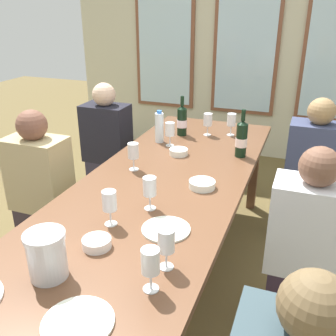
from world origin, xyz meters
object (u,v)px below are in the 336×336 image
Objects in this scene: wine_glass_5 at (150,188)px; seated_person_4 at (108,151)px; wine_bottle_0 at (241,139)px; wine_glass_0 at (166,242)px; wine_glass_7 at (109,202)px; seated_person_2 at (42,196)px; wine_bottle_1 at (182,120)px; white_plate_0 at (166,229)px; tasting_bowl_2 at (202,184)px; seated_person_5 at (311,176)px; white_plate_1 at (78,322)px; metal_pitcher at (47,255)px; water_bottle at (159,127)px; wine_glass_4 at (133,152)px; tasting_bowl_1 at (97,243)px; wine_glass_3 at (170,130)px; seated_person_3 at (305,255)px; wine_glass_1 at (208,121)px; wine_glass_2 at (231,120)px; wine_glass_6 at (150,263)px; tasting_bowl_0 at (179,152)px.

seated_person_4 is (-0.88, 1.13, -0.33)m from wine_glass_5.
wine_glass_0 is at bearing -92.13° from wine_bottle_0.
wine_glass_7 is 0.95m from seated_person_2.
wine_glass_7 is (0.11, -1.37, 0.00)m from wine_bottle_1.
white_plate_0 is 1.30× the size of wine_glass_5.
wine_glass_0 is 1.34m from seated_person_2.
seated_person_5 is (0.59, 0.88, -0.23)m from tasting_bowl_2.
seated_person_2 is at bearing 133.05° from white_plate_1.
metal_pitcher is at bearing -117.03° from seated_person_5.
wine_glass_4 is (0.04, -0.54, 0.00)m from water_bottle.
seated_person_4 is (-1.17, 0.25, -0.34)m from wine_bottle_0.
wine_glass_5 is (0.23, -1.17, 0.00)m from wine_bottle_1.
tasting_bowl_1 is 0.72× the size of wine_glass_0.
wine_glass_3 and wine_glass_5 have the same top height.
white_plate_0 is 0.20× the size of seated_person_3.
seated_person_2 is (-0.65, -0.66, -0.34)m from wine_glass_3.
wine_glass_0 and wine_glass_1 have the same top height.
wine_glass_4 reaches higher than tasting_bowl_2.
metal_pitcher is at bearing -49.84° from seated_person_2.
wine_glass_5 is at bearing -95.97° from wine_glass_2.
seated_person_3 is at bearing 53.88° from wine_glass_6.
wine_glass_6 is 2.05m from seated_person_4.
wine_glass_7 is at bearing -93.13° from wine_glass_1.
seated_person_4 reaches higher than wine_glass_7.
water_bottle is (-0.22, 0.20, 0.09)m from tasting_bowl_0.
white_plate_1 is at bearing -91.60° from wine_glass_2.
seated_person_3 reaches higher than wine_glass_3.
seated_person_5 reaches higher than white_plate_0.
tasting_bowl_0 is 0.73× the size of wine_glass_2.
white_plate_0 is 1.41m from wine_glass_1.
white_plate_0 is at bearing -70.59° from wine_glass_3.
wine_bottle_0 is 0.48m from wine_glass_1.
wine_glass_6 is at bearing -35.32° from seated_person_2.
wine_glass_4 is (-0.47, 0.09, 0.10)m from tasting_bowl_2.
seated_person_5 is at bearing 70.77° from white_plate_1.
wine_bottle_0 is at bearing 87.80° from wine_glass_6.
wine_glass_5 is 0.60m from wine_glass_6.
tasting_bowl_2 is 0.38m from wine_glass_5.
tasting_bowl_1 is (-0.23, -0.23, 0.02)m from white_plate_0.
tasting_bowl_0 is at bearing 62.16° from wine_glass_4.
wine_glass_2 is at bearing 9.12° from seated_person_4.
seated_person_3 reaches higher than metal_pitcher.
white_plate_1 is at bearing -79.74° from wine_glass_3.
wine_bottle_0 is at bearing 71.61° from wine_glass_5.
tasting_bowl_0 is at bearing -98.66° from wine_glass_1.
wine_glass_7 is at bearing -74.42° from wine_glass_4.
wine_glass_7 is 0.16× the size of seated_person_2.
seated_person_5 is (0.81, -0.03, -0.33)m from wine_glass_1.
white_plate_1 is at bearing -71.64° from wine_glass_7.
wine_bottle_1 is at bearing 150.57° from wine_bottle_0.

